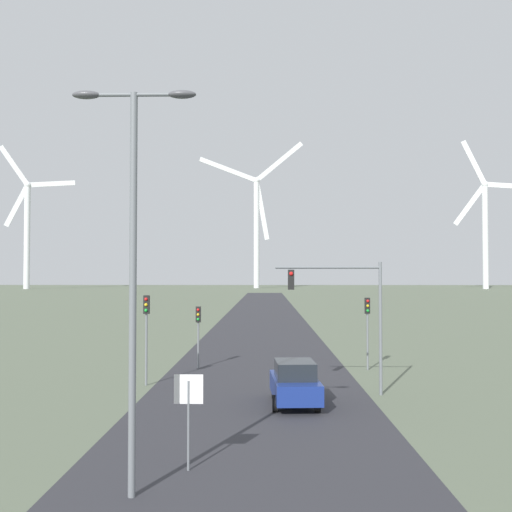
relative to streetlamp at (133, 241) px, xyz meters
name	(u,v)px	position (x,y,z in m)	size (l,w,h in m)	color
road_surface	(261,333)	(2.82, 40.78, -6.21)	(10.00, 240.00, 0.01)	#2D2D33
streetlamp	(133,241)	(0.00, 0.00, 0.00)	(3.08, 0.32, 9.92)	slate
stop_sign_near	(189,403)	(1.12, 1.96, -4.37)	(0.81, 0.07, 2.63)	slate
traffic_light_post_near_left	(146,320)	(-2.58, 14.52, -3.03)	(0.28, 0.34, 4.36)	slate
traffic_light_post_near_right	(367,317)	(8.98, 19.38, -3.23)	(0.28, 0.34, 4.07)	slate
traffic_light_post_mid_left	(198,323)	(-0.64, 19.76, -3.61)	(0.28, 0.34, 3.54)	slate
traffic_light_mast_overhead	(343,299)	(6.72, 12.39, -1.95)	(4.78, 0.35, 5.95)	slate
car_approaching	(295,383)	(4.44, 10.24, -5.30)	(2.05, 4.20, 1.83)	navy
wind_turbine_far_left	(27,224)	(-86.17, 207.02, 18.08)	(27.31, 5.77, 53.65)	silver
wind_turbine_left	(256,219)	(-0.58, 221.77, 21.11)	(41.24, 6.10, 58.77)	silver
wind_turbine_center	(485,223)	(85.19, 209.88, 18.38)	(29.04, 7.27, 56.22)	silver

